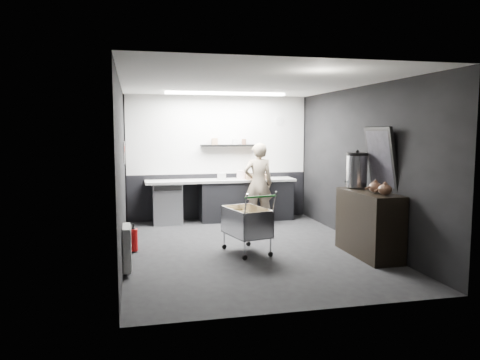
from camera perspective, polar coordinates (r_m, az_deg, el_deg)
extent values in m
plane|color=black|center=(7.84, 1.00, -8.34)|extent=(5.50, 5.50, 0.00)
plane|color=white|center=(7.62, 1.04, 11.71)|extent=(5.50, 5.50, 0.00)
plane|color=black|center=(10.30, -2.68, 2.74)|extent=(5.50, 0.00, 5.50)
plane|color=black|center=(5.00, 8.64, -0.94)|extent=(5.50, 0.00, 5.50)
plane|color=black|center=(7.39, -14.21, 1.22)|extent=(0.00, 5.50, 5.50)
plane|color=black|center=(8.32, 14.51, 1.75)|extent=(0.00, 5.50, 5.50)
cube|color=silver|center=(10.26, -2.67, 5.53)|extent=(3.95, 0.02, 1.70)
cube|color=black|center=(10.36, -2.63, -1.96)|extent=(3.95, 0.02, 1.00)
cube|color=black|center=(10.19, -1.44, 4.23)|extent=(1.20, 0.22, 0.04)
cylinder|color=silver|center=(10.59, 4.86, 7.15)|extent=(0.20, 0.03, 0.20)
cube|color=silver|center=(8.67, -13.93, 3.26)|extent=(0.02, 0.30, 0.40)
cube|color=red|center=(8.67, -13.91, 3.72)|extent=(0.02, 0.22, 0.10)
cube|color=silver|center=(6.66, -13.62, -8.02)|extent=(0.10, 0.50, 0.60)
cube|color=white|center=(9.42, -1.72, 10.47)|extent=(2.40, 0.20, 0.04)
cube|color=black|center=(10.19, 0.73, -2.52)|extent=(2.00, 0.56, 0.85)
cube|color=#ABAAA6|center=(10.01, -2.33, -0.08)|extent=(3.20, 0.60, 0.05)
cube|color=#9EA0A5|center=(9.93, -8.86, -2.82)|extent=(0.60, 0.58, 0.85)
cube|color=black|center=(9.58, -8.77, -1.00)|extent=(0.56, 0.02, 0.10)
imported|color=#C1B499|center=(9.74, 2.25, -0.43)|extent=(0.64, 0.44, 1.69)
cube|color=silver|center=(7.51, 0.82, -6.63)|extent=(0.71, 0.92, 0.02)
cube|color=silver|center=(7.41, -1.11, -5.17)|extent=(0.21, 0.80, 0.43)
cube|color=silver|center=(7.53, 2.72, -4.99)|extent=(0.21, 0.80, 0.43)
cube|color=silver|center=(7.08, 1.59, -5.70)|extent=(0.52, 0.15, 0.43)
cube|color=silver|center=(7.85, 0.12, -4.53)|extent=(0.52, 0.15, 0.43)
cylinder|color=silver|center=(7.14, -0.25, -8.43)|extent=(0.02, 0.02, 0.29)
cylinder|color=silver|center=(7.25, 3.27, -8.21)|extent=(0.02, 0.02, 0.29)
cylinder|color=silver|center=(7.84, -1.45, -7.10)|extent=(0.02, 0.02, 0.29)
cylinder|color=silver|center=(7.94, 1.77, -6.93)|extent=(0.02, 0.02, 0.29)
cylinder|color=#24872A|center=(6.95, 1.73, -2.09)|extent=(0.52, 0.16, 0.03)
cube|color=brown|center=(7.53, -0.22, -5.09)|extent=(0.29, 0.34, 0.37)
cube|color=brown|center=(7.39, 2.06, -5.46)|extent=(0.27, 0.31, 0.33)
cylinder|color=black|center=(7.17, -0.25, -9.40)|extent=(0.08, 0.05, 0.08)
cylinder|color=black|center=(7.87, -1.44, -7.99)|extent=(0.08, 0.05, 0.08)
cylinder|color=black|center=(7.28, 3.26, -9.17)|extent=(0.08, 0.05, 0.08)
cylinder|color=black|center=(7.97, 1.76, -7.81)|extent=(0.08, 0.05, 0.08)
cube|color=black|center=(7.58, 15.42, -5.16)|extent=(0.50, 1.34, 1.01)
cylinder|color=silver|center=(7.86, 14.04, 1.04)|extent=(0.34, 0.34, 0.51)
cylinder|color=black|center=(7.84, 14.09, 3.08)|extent=(0.34, 0.34, 0.04)
sphere|color=black|center=(7.84, 14.10, 3.40)|extent=(0.06, 0.06, 0.06)
ellipsoid|color=brown|center=(7.34, 16.17, -0.86)|extent=(0.20, 0.20, 0.16)
ellipsoid|color=brown|center=(7.10, 17.27, -1.13)|extent=(0.20, 0.20, 0.16)
cube|color=black|center=(7.60, 16.84, 2.49)|extent=(0.22, 0.78, 1.00)
cube|color=black|center=(7.59, 16.68, 2.49)|extent=(0.16, 0.67, 0.86)
cylinder|color=red|center=(7.76, -12.84, -7.13)|extent=(0.13, 0.13, 0.35)
cone|color=black|center=(7.72, -12.87, -5.69)|extent=(0.09, 0.09, 0.05)
cylinder|color=black|center=(7.71, -12.88, -5.43)|extent=(0.03, 0.03, 0.05)
cube|color=#977150|center=(10.12, 1.97, 0.40)|extent=(0.49, 0.39, 0.09)
cylinder|color=white|center=(10.09, 0.13, 0.66)|extent=(0.19, 0.19, 0.19)
cube|color=silver|center=(9.95, -2.25, 0.45)|extent=(0.20, 0.18, 0.14)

